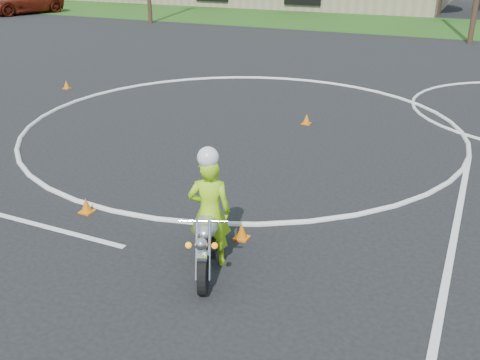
% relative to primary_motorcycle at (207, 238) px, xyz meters
% --- Properties ---
extents(ground, '(120.00, 120.00, 0.00)m').
position_rel_primary_motorcycle_xyz_m(ground, '(-2.55, 3.93, -0.52)').
color(ground, black).
rests_on(ground, ground).
extents(grass_strip, '(120.00, 10.00, 0.02)m').
position_rel_primary_motorcycle_xyz_m(grass_strip, '(-2.55, 30.93, -0.51)').
color(grass_strip, '#1E4714').
rests_on(grass_strip, ground).
extents(course_markings, '(19.05, 19.05, 0.12)m').
position_rel_primary_motorcycle_xyz_m(course_markings, '(-0.38, 8.29, -0.51)').
color(course_markings, silver).
rests_on(course_markings, ground).
extents(primary_motorcycle, '(0.97, 1.92, 1.07)m').
position_rel_primary_motorcycle_xyz_m(primary_motorcycle, '(0.00, 0.00, 0.00)').
color(primary_motorcycle, black).
rests_on(primary_motorcycle, ground).
extents(rider_primary_grp, '(0.77, 0.65, 1.98)m').
position_rel_primary_motorcycle_xyz_m(rider_primary_grp, '(-0.02, 0.13, 0.44)').
color(rider_primary_grp, '#99DD17').
rests_on(rider_primary_grp, ground).
extents(pickup_grp, '(4.56, 6.53, 1.66)m').
position_rel_primary_motorcycle_xyz_m(pickup_grp, '(-29.53, 25.54, 0.31)').
color(pickup_grp, '#571509').
rests_on(pickup_grp, ground).
extents(traffic_cones, '(21.87, 14.05, 0.30)m').
position_rel_primary_motorcycle_xyz_m(traffic_cones, '(2.04, 7.35, -0.38)').
color(traffic_cones, orange).
rests_on(traffic_cones, ground).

